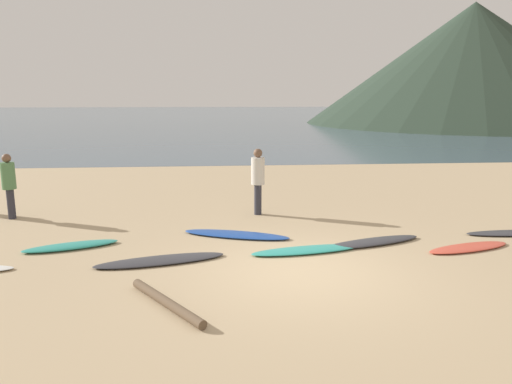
{
  "coord_description": "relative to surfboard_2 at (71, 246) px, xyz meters",
  "views": [
    {
      "loc": [
        -1.57,
        -8.63,
        3.29
      ],
      "look_at": [
        -0.47,
        4.62,
        0.6
      ],
      "focal_mm": 34.22,
      "sensor_mm": 36.0,
      "label": 1
    }
  ],
  "objects": [
    {
      "name": "ground_plane",
      "position": [
        4.73,
        8.21,
        -0.15
      ],
      "size": [
        120.0,
        120.0,
        0.2
      ],
      "primitive_type": "cube",
      "color": "tan",
      "rests_on": "ground"
    },
    {
      "name": "ocean_water",
      "position": [
        4.73,
        61.99,
        -0.05
      ],
      "size": [
        140.0,
        100.0,
        0.01
      ],
      "primitive_type": "cube",
      "color": "#475B6B",
      "rests_on": "ground"
    },
    {
      "name": "headland_hill",
      "position": [
        31.04,
        42.24,
        6.38
      ],
      "size": [
        35.37,
        35.37,
        12.87
      ],
      "primitive_type": "cone",
      "color": "#28382B",
      "rests_on": "ground"
    },
    {
      "name": "surfboard_2",
      "position": [
        0.0,
        0.0,
        0.0
      ],
      "size": [
        2.03,
        1.13,
        0.1
      ],
      "primitive_type": "ellipsoid",
      "rotation": [
        0.0,
        0.0,
        0.33
      ],
      "color": "teal",
      "rests_on": "ground"
    },
    {
      "name": "surfboard_3",
      "position": [
        2.03,
        -1.07,
        -0.01
      ],
      "size": [
        2.65,
        1.17,
        0.08
      ],
      "primitive_type": "ellipsoid",
      "rotation": [
        0.0,
        0.0,
        0.23
      ],
      "color": "#333338",
      "rests_on": "ground"
    },
    {
      "name": "surfboard_4",
      "position": [
        3.61,
        0.6,
        -0.01
      ],
      "size": [
        2.61,
        1.4,
        0.08
      ],
      "primitive_type": "ellipsoid",
      "rotation": [
        0.0,
        0.0,
        -0.33
      ],
      "color": "#1E479E",
      "rests_on": "ground"
    },
    {
      "name": "surfboard_5",
      "position": [
        5.05,
        -0.67,
        -0.01
      ],
      "size": [
        2.47,
        0.92,
        0.09
      ],
      "primitive_type": "ellipsoid",
      "rotation": [
        0.0,
        0.0,
        0.17
      ],
      "color": "teal",
      "rests_on": "ground"
    },
    {
      "name": "surfboard_6",
      "position": [
        6.61,
        -0.24,
        -0.0
      ],
      "size": [
        2.48,
        1.23,
        0.09
      ],
      "primitive_type": "ellipsoid",
      "rotation": [
        0.0,
        0.0,
        0.31
      ],
      "color": "#333338",
      "rests_on": "ground"
    },
    {
      "name": "surfboard_7",
      "position": [
        8.57,
        -0.77,
        -0.01
      ],
      "size": [
        2.12,
        1.07,
        0.07
      ],
      "primitive_type": "ellipsoid",
      "rotation": [
        0.0,
        0.0,
        0.28
      ],
      "color": "#D84C38",
      "rests_on": "ground"
    },
    {
      "name": "person_0",
      "position": [
        -2.3,
        2.74,
        0.98
      ],
      "size": [
        0.35,
        0.35,
        1.75
      ],
      "rotation": [
        0.0,
        0.0,
        3.54
      ],
      "color": "#2D2D38",
      "rests_on": "ground"
    },
    {
      "name": "person_2",
      "position": [
        4.3,
        2.67,
        1.03
      ],
      "size": [
        0.37,
        0.37,
        1.83
      ],
      "rotation": [
        0.0,
        0.0,
        4.11
      ],
      "color": "#2D2D38",
      "rests_on": "ground"
    },
    {
      "name": "driftwood_log",
      "position": [
        2.36,
        -3.17,
        0.03
      ],
      "size": [
        1.3,
        1.76,
        0.15
      ],
      "primitive_type": "cylinder",
      "rotation": [
        0.0,
        1.57,
        -0.96
      ],
      "color": "brown",
      "rests_on": "ground"
    }
  ]
}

